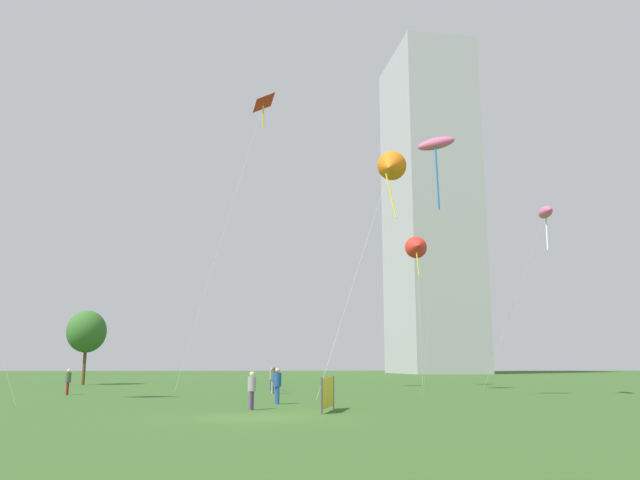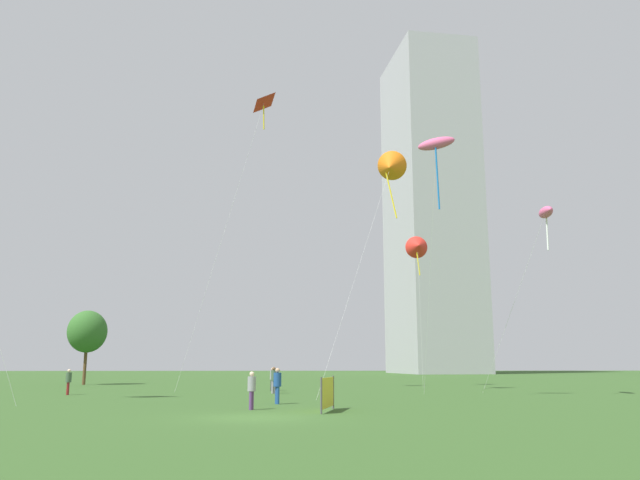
{
  "view_description": "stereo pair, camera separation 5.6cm",
  "coord_description": "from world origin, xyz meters",
  "px_view_note": "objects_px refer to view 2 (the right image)",
  "views": [
    {
      "loc": [
        1.21,
        -24.1,
        1.99
      ],
      "look_at": [
        2.69,
        6.86,
        8.09
      ],
      "focal_mm": 35.13,
      "sensor_mm": 36.0,
      "label": 1
    },
    {
      "loc": [
        1.27,
        -24.11,
        1.99
      ],
      "look_at": [
        2.69,
        6.86,
        8.09
      ],
      "focal_mm": 35.13,
      "sensor_mm": 36.0,
      "label": 2
    }
  ],
  "objects_px": {
    "person_standing_0": "(252,388)",
    "kite_flying_5": "(391,167)",
    "person_standing_4": "(69,380)",
    "kite_flying_2": "(436,145)",
    "person_standing_3": "(272,377)",
    "kite_flying_0": "(263,106)",
    "event_banner": "(328,393)",
    "kite_flying_1": "(546,213)",
    "park_tree_0": "(87,332)",
    "person_standing_1": "(274,378)",
    "kite_flying_3": "(418,246)",
    "person_standing_2": "(277,383)",
    "distant_highrise_0": "(431,208)"
  },
  "relations": [
    {
      "from": "kite_flying_2",
      "to": "distant_highrise_0",
      "type": "distance_m",
      "value": 89.49
    },
    {
      "from": "event_banner",
      "to": "kite_flying_1",
      "type": "bearing_deg",
      "value": 36.6
    },
    {
      "from": "person_standing_0",
      "to": "kite_flying_3",
      "type": "distance_m",
      "value": 31.27
    },
    {
      "from": "kite_flying_0",
      "to": "kite_flying_1",
      "type": "relative_size",
      "value": 1.93
    },
    {
      "from": "person_standing_1",
      "to": "park_tree_0",
      "type": "distance_m",
      "value": 25.48
    },
    {
      "from": "kite_flying_1",
      "to": "park_tree_0",
      "type": "bearing_deg",
      "value": 147.45
    },
    {
      "from": "distant_highrise_0",
      "to": "person_standing_0",
      "type": "bearing_deg",
      "value": -114.65
    },
    {
      "from": "person_standing_0",
      "to": "person_standing_3",
      "type": "xyz_separation_m",
      "value": [
        0.37,
        18.6,
        0.02
      ]
    },
    {
      "from": "kite_flying_3",
      "to": "park_tree_0",
      "type": "height_order",
      "value": "kite_flying_3"
    },
    {
      "from": "person_standing_1",
      "to": "kite_flying_1",
      "type": "bearing_deg",
      "value": 133.77
    },
    {
      "from": "person_standing_4",
      "to": "kite_flying_2",
      "type": "distance_m",
      "value": 27.38
    },
    {
      "from": "kite_flying_2",
      "to": "person_standing_1",
      "type": "bearing_deg",
      "value": 145.09
    },
    {
      "from": "kite_flying_0",
      "to": "kite_flying_1",
      "type": "bearing_deg",
      "value": -26.71
    },
    {
      "from": "kite_flying_2",
      "to": "event_banner",
      "type": "distance_m",
      "value": 18.18
    },
    {
      "from": "kite_flying_3",
      "to": "person_standing_4",
      "type": "bearing_deg",
      "value": -153.09
    },
    {
      "from": "kite_flying_5",
      "to": "event_banner",
      "type": "distance_m",
      "value": 23.86
    },
    {
      "from": "person_standing_1",
      "to": "person_standing_4",
      "type": "bearing_deg",
      "value": -24.74
    },
    {
      "from": "kite_flying_5",
      "to": "distant_highrise_0",
      "type": "xyz_separation_m",
      "value": [
        20.69,
        77.18,
        16.35
      ]
    },
    {
      "from": "person_standing_3",
      "to": "park_tree_0",
      "type": "xyz_separation_m",
      "value": [
        -17.82,
        13.62,
        3.91
      ]
    },
    {
      "from": "person_standing_1",
      "to": "kite_flying_0",
      "type": "distance_m",
      "value": 21.62
    },
    {
      "from": "person_standing_2",
      "to": "person_standing_0",
      "type": "bearing_deg",
      "value": 143.35
    },
    {
      "from": "person_standing_4",
      "to": "kite_flying_0",
      "type": "relative_size",
      "value": 0.07
    },
    {
      "from": "person_standing_2",
      "to": "kite_flying_2",
      "type": "bearing_deg",
      "value": -88.21
    },
    {
      "from": "person_standing_3",
      "to": "kite_flying_0",
      "type": "relative_size",
      "value": 0.07
    },
    {
      "from": "kite_flying_1",
      "to": "park_tree_0",
      "type": "distance_m",
      "value": 42.24
    },
    {
      "from": "person_standing_3",
      "to": "kite_flying_2",
      "type": "bearing_deg",
      "value": -90.58
    },
    {
      "from": "kite_flying_5",
      "to": "kite_flying_0",
      "type": "bearing_deg",
      "value": 163.56
    },
    {
      "from": "person_standing_1",
      "to": "person_standing_3",
      "type": "relative_size",
      "value": 1.04
    },
    {
      "from": "kite_flying_2",
      "to": "park_tree_0",
      "type": "bearing_deg",
      "value": 138.72
    },
    {
      "from": "person_standing_0",
      "to": "person_standing_4",
      "type": "relative_size",
      "value": 1.01
    },
    {
      "from": "kite_flying_1",
      "to": "park_tree_0",
      "type": "height_order",
      "value": "kite_flying_1"
    },
    {
      "from": "kite_flying_1",
      "to": "kite_flying_5",
      "type": "relative_size",
      "value": 0.67
    },
    {
      "from": "person_standing_2",
      "to": "person_standing_1",
      "type": "bearing_deg",
      "value": -18.85
    },
    {
      "from": "person_standing_3",
      "to": "park_tree_0",
      "type": "relative_size",
      "value": 0.24
    },
    {
      "from": "person_standing_1",
      "to": "person_standing_2",
      "type": "xyz_separation_m",
      "value": [
        0.46,
        -10.86,
        0.01
      ]
    },
    {
      "from": "person_standing_0",
      "to": "event_banner",
      "type": "relative_size",
      "value": 0.54
    },
    {
      "from": "person_standing_3",
      "to": "event_banner",
      "type": "xyz_separation_m",
      "value": [
        2.88,
        -19.6,
        -0.2
      ]
    },
    {
      "from": "kite_flying_1",
      "to": "distant_highrise_0",
      "type": "relative_size",
      "value": 0.18
    },
    {
      "from": "person_standing_0",
      "to": "person_standing_4",
      "type": "distance_m",
      "value": 18.23
    },
    {
      "from": "park_tree_0",
      "to": "event_banner",
      "type": "height_order",
      "value": "park_tree_0"
    },
    {
      "from": "person_standing_0",
      "to": "kite_flying_5",
      "type": "xyz_separation_m",
      "value": [
        8.97,
        16.18,
        15.36
      ]
    },
    {
      "from": "kite_flying_2",
      "to": "kite_flying_3",
      "type": "relative_size",
      "value": 1.18
    },
    {
      "from": "person_standing_3",
      "to": "kite_flying_2",
      "type": "distance_m",
      "value": 20.37
    },
    {
      "from": "person_standing_0",
      "to": "person_standing_1",
      "type": "relative_size",
      "value": 0.94
    },
    {
      "from": "kite_flying_1",
      "to": "event_banner",
      "type": "distance_m",
      "value": 20.9
    },
    {
      "from": "person_standing_2",
      "to": "kite_flying_2",
      "type": "xyz_separation_m",
      "value": [
        9.37,
        3.99,
        13.99
      ]
    },
    {
      "from": "person_standing_1",
      "to": "kite_flying_0",
      "type": "bearing_deg",
      "value": -104.39
    },
    {
      "from": "person_standing_1",
      "to": "person_standing_2",
      "type": "distance_m",
      "value": 10.87
    },
    {
      "from": "park_tree_0",
      "to": "event_banner",
      "type": "xyz_separation_m",
      "value": [
        20.7,
        -33.22,
        -4.11
      ]
    },
    {
      "from": "kite_flying_0",
      "to": "park_tree_0",
      "type": "xyz_separation_m",
      "value": [
        -16.76,
        13.19,
        -17.26
      ]
    }
  ]
}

